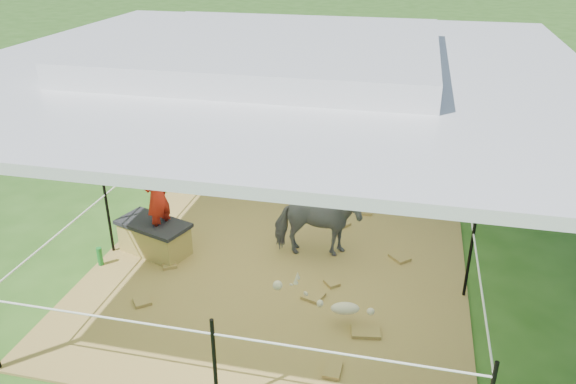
% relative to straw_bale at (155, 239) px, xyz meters
% --- Properties ---
extents(ground, '(90.00, 90.00, 0.00)m').
position_rel_straw_bale_xyz_m(ground, '(1.68, -0.09, -0.23)').
color(ground, '#2D5919').
rests_on(ground, ground).
extents(hay_patch, '(4.60, 4.60, 0.03)m').
position_rel_straw_bale_xyz_m(hay_patch, '(1.68, -0.09, -0.21)').
color(hay_patch, brown).
rests_on(hay_patch, ground).
extents(canopy_tent, '(6.30, 6.30, 2.90)m').
position_rel_straw_bale_xyz_m(canopy_tent, '(1.68, -0.09, 2.46)').
color(canopy_tent, silver).
rests_on(canopy_tent, ground).
extents(rope_fence, '(4.54, 4.54, 1.00)m').
position_rel_straw_bale_xyz_m(rope_fence, '(1.68, -0.09, 0.42)').
color(rope_fence, black).
rests_on(rope_fence, ground).
extents(straw_bale, '(0.98, 0.70, 0.40)m').
position_rel_straw_bale_xyz_m(straw_bale, '(0.00, 0.00, 0.00)').
color(straw_bale, olive).
rests_on(straw_bale, hay_patch).
extents(dark_cloth, '(1.06, 0.77, 0.05)m').
position_rel_straw_bale_xyz_m(dark_cloth, '(0.00, 0.00, 0.22)').
color(dark_cloth, black).
rests_on(dark_cloth, straw_bale).
extents(woman, '(0.37, 0.45, 1.07)m').
position_rel_straw_bale_xyz_m(woman, '(0.10, -0.00, 0.73)').
color(woman, red).
rests_on(woman, straw_bale).
extents(green_bottle, '(0.09, 0.09, 0.25)m').
position_rel_straw_bale_xyz_m(green_bottle, '(-0.55, -0.45, -0.07)').
color(green_bottle, '#1A7628').
rests_on(green_bottle, hay_patch).
extents(pony, '(1.18, 0.67, 0.94)m').
position_rel_straw_bale_xyz_m(pony, '(2.09, 0.39, 0.27)').
color(pony, '#46464B').
rests_on(pony, hay_patch).
extents(pink_hat, '(0.29, 0.29, 0.14)m').
position_rel_straw_bale_xyz_m(pink_hat, '(2.09, 0.39, 0.81)').
color(pink_hat, pink).
rests_on(pink_hat, pony).
extents(foal, '(0.95, 0.65, 0.48)m').
position_rel_straw_bale_xyz_m(foal, '(2.64, -0.95, 0.04)').
color(foal, beige).
rests_on(foal, hay_patch).
extents(trash_barrel, '(0.72, 0.72, 0.89)m').
position_rel_straw_bale_xyz_m(trash_barrel, '(5.05, 5.80, 0.22)').
color(trash_barrel, blue).
rests_on(trash_barrel, ground).
extents(picnic_table_near, '(2.02, 1.53, 0.80)m').
position_rel_straw_bale_xyz_m(picnic_table_near, '(3.74, 8.48, 0.17)').
color(picnic_table_near, brown).
rests_on(picnic_table_near, ground).
extents(distant_person, '(0.78, 0.70, 1.31)m').
position_rel_straw_bale_xyz_m(distant_person, '(3.74, 7.59, 0.43)').
color(distant_person, '#3480C3').
rests_on(distant_person, ground).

